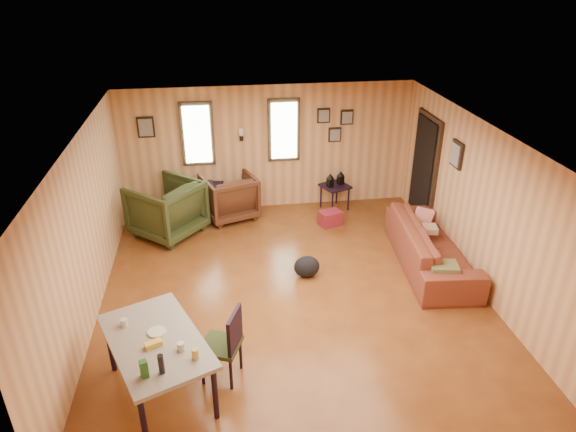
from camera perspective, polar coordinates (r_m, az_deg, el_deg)
name	(u,v)px	position (r m, az deg, el deg)	size (l,w,h in m)	color
room	(301,209)	(7.34, 1.45, 0.73)	(5.54, 6.04, 2.44)	brown
sofa	(432,239)	(8.40, 15.74, -2.47)	(2.39, 0.70, 0.93)	brown
recliner_brown	(229,194)	(9.69, -6.57, 2.41)	(0.91, 0.85, 0.93)	#4B2816
recliner_green	(166,206)	(9.23, -13.38, 1.07)	(1.05, 0.98, 1.08)	#2F3819
end_table	(206,195)	(9.88, -9.08, 2.37)	(0.69, 0.65, 0.73)	black
side_table	(335,184)	(9.97, 5.27, 3.55)	(0.63, 0.63, 0.77)	black
cooler	(330,218)	(9.49, 4.69, -0.23)	(0.45, 0.38, 0.28)	maroon
backpack	(307,267)	(7.94, 2.09, -5.65)	(0.48, 0.42, 0.35)	black
sofa_pillows	(434,244)	(8.20, 15.87, -2.97)	(0.65, 1.70, 0.35)	brown
dining_table	(156,345)	(5.86, -14.43, -13.71)	(1.41, 1.73, 0.98)	gray
dining_chair	(226,341)	(6.03, -6.87, -13.67)	(0.55, 0.55, 0.94)	#2F3819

